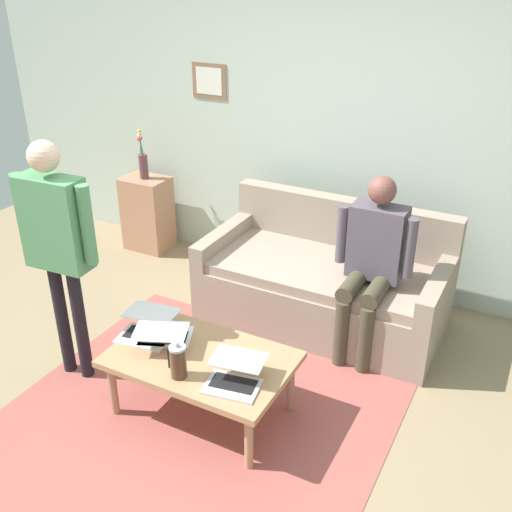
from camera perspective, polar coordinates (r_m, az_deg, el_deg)
name	(u,v)px	position (r m, az deg, el deg)	size (l,w,h in m)	color
ground_plane	(198,425)	(3.76, -5.57, -15.92)	(7.68, 7.68, 0.00)	#917B5C
area_rug	(195,420)	(3.79, -5.93, -15.42)	(2.27, 2.25, 0.01)	#9F504A
back_wall	(340,125)	(4.89, 8.11, 12.42)	(7.04, 0.11, 2.70)	#B4C3B7
couch	(325,283)	(4.59, 6.67, -2.61)	(1.81, 0.92, 0.88)	gray
coffee_table	(201,362)	(3.62, -5.33, -10.17)	(1.09, 0.69, 0.42)	tan
laptop_left	(235,376)	(3.36, -2.09, -11.54)	(0.35, 0.37, 0.12)	silver
laptop_center	(164,335)	(3.73, -8.85, -7.50)	(0.43, 0.44, 0.13)	silver
laptop_right	(147,328)	(3.81, -10.45, -6.87)	(0.37, 0.38, 0.13)	silver
french_press	(178,361)	(3.40, -7.53, -10.02)	(0.12, 0.10, 0.23)	#4C3323
side_shelf	(148,213)	(5.77, -10.40, 4.07)	(0.42, 0.32, 0.71)	#B1785D
flower_vase	(143,161)	(5.59, -10.86, 8.95)	(0.08, 0.09, 0.45)	brown
person_standing	(56,234)	(3.80, -18.69, 2.02)	(0.58, 0.21, 1.63)	black
person_seated	(372,257)	(4.09, 11.14, -0.11)	(0.55, 0.51, 1.28)	#463F2E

